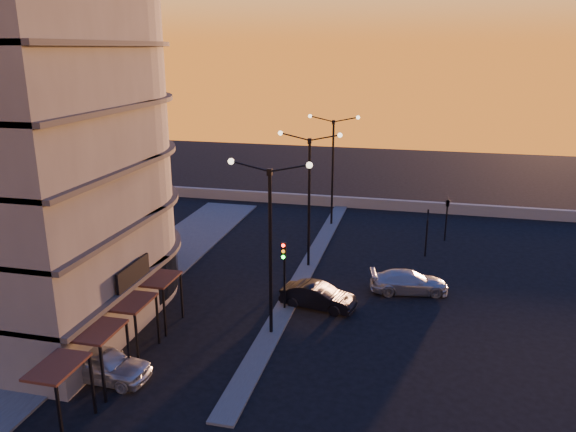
# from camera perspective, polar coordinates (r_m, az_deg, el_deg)

# --- Properties ---
(ground) EXTENTS (120.00, 120.00, 0.00)m
(ground) POSITION_cam_1_polar(r_m,az_deg,el_deg) (30.96, -1.72, -11.84)
(ground) COLOR black
(ground) RESTS_ON ground
(sidewalk_west) EXTENTS (5.00, 40.00, 0.12)m
(sidewalk_west) POSITION_cam_1_polar(r_m,az_deg,el_deg) (38.01, -15.64, -6.75)
(sidewalk_west) COLOR #494A47
(sidewalk_west) RESTS_ON ground
(median) EXTENTS (1.20, 36.00, 0.12)m
(median) POSITION_cam_1_polar(r_m,az_deg,el_deg) (39.76, 2.08, -5.05)
(median) COLOR #494A47
(median) RESTS_ON ground
(parapet) EXTENTS (44.00, 0.50, 1.00)m
(parapet) POSITION_cam_1_polar(r_m,az_deg,el_deg) (54.38, 7.54, 1.32)
(parapet) COLOR slate
(parapet) RESTS_ON ground
(building) EXTENTS (14.35, 17.08, 25.00)m
(building) POSITION_cam_1_polar(r_m,az_deg,el_deg) (33.89, -25.79, 10.21)
(building) COLOR #615C56
(building) RESTS_ON ground
(streetlamp_near) EXTENTS (4.32, 0.32, 9.51)m
(streetlamp_near) POSITION_cam_1_polar(r_m,az_deg,el_deg) (28.71, -1.82, -1.99)
(streetlamp_near) COLOR black
(streetlamp_near) RESTS_ON ground
(streetlamp_mid) EXTENTS (4.32, 0.32, 9.51)m
(streetlamp_mid) POSITION_cam_1_polar(r_m,az_deg,el_deg) (38.06, 2.17, 2.71)
(streetlamp_mid) COLOR black
(streetlamp_mid) RESTS_ON ground
(streetlamp_far) EXTENTS (4.32, 0.32, 9.51)m
(streetlamp_far) POSITION_cam_1_polar(r_m,az_deg,el_deg) (47.67, 4.57, 5.53)
(streetlamp_far) COLOR black
(streetlamp_far) RESTS_ON ground
(traffic_light_main) EXTENTS (0.28, 0.44, 4.25)m
(traffic_light_main) POSITION_cam_1_polar(r_m,az_deg,el_deg) (32.25, -0.42, -4.95)
(traffic_light_main) COLOR black
(traffic_light_main) RESTS_ON ground
(signal_east_a) EXTENTS (0.13, 0.16, 3.60)m
(signal_east_a) POSITION_cam_1_polar(r_m,az_deg,el_deg) (42.22, 13.92, -1.54)
(signal_east_a) COLOR black
(signal_east_a) RESTS_ON ground
(signal_east_b) EXTENTS (0.42, 1.99, 3.60)m
(signal_east_b) POSITION_cam_1_polar(r_m,az_deg,el_deg) (45.78, 15.91, 1.25)
(signal_east_b) COLOR black
(signal_east_b) RESTS_ON ground
(car_hatchback) EXTENTS (4.69, 2.02, 1.58)m
(car_hatchback) POSITION_cam_1_polar(r_m,az_deg,el_deg) (28.18, -18.41, -14.04)
(car_hatchback) COLOR silver
(car_hatchback) RESTS_ON ground
(car_sedan) EXTENTS (4.64, 2.31, 1.46)m
(car_sedan) POSITION_cam_1_polar(r_m,az_deg,el_deg) (33.49, 3.07, -8.14)
(car_sedan) COLOR black
(car_sedan) RESTS_ON ground
(car_wagon) EXTENTS (5.12, 2.84, 1.40)m
(car_wagon) POSITION_cam_1_polar(r_m,az_deg,el_deg) (36.26, 12.20, -6.56)
(car_wagon) COLOR #A6A9AE
(car_wagon) RESTS_ON ground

